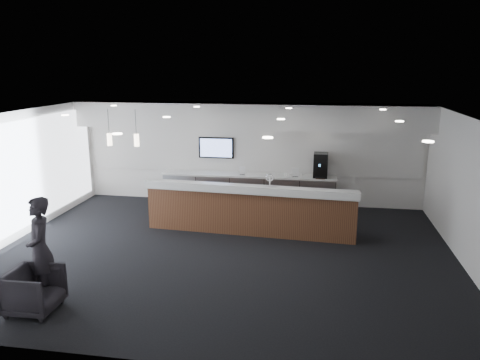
% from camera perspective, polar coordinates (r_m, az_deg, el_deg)
% --- Properties ---
extents(ground, '(10.00, 10.00, 0.00)m').
position_cam_1_polar(ground, '(10.45, -1.98, -8.84)').
color(ground, black).
rests_on(ground, ground).
extents(ceiling, '(10.00, 8.00, 0.02)m').
position_cam_1_polar(ceiling, '(9.70, -2.13, 7.74)').
color(ceiling, black).
rests_on(ceiling, back_wall).
extents(back_wall, '(10.00, 0.02, 3.00)m').
position_cam_1_polar(back_wall, '(13.82, 1.24, 3.29)').
color(back_wall, white).
rests_on(back_wall, ground).
extents(left_wall, '(0.02, 8.00, 3.00)m').
position_cam_1_polar(left_wall, '(11.99, -26.18, 0.22)').
color(left_wall, white).
rests_on(left_wall, ground).
extents(right_wall, '(0.02, 8.00, 3.00)m').
position_cam_1_polar(right_wall, '(10.25, 26.52, -1.93)').
color(right_wall, white).
rests_on(right_wall, ground).
extents(soffit_bulkhead, '(10.00, 0.90, 0.70)m').
position_cam_1_polar(soffit_bulkhead, '(13.22, 0.98, 7.84)').
color(soffit_bulkhead, silver).
rests_on(soffit_bulkhead, back_wall).
extents(alcove_panel, '(9.80, 0.06, 1.40)m').
position_cam_1_polar(alcove_panel, '(13.78, 1.22, 3.68)').
color(alcove_panel, silver).
rests_on(alcove_panel, back_wall).
extents(window_blinds_wall, '(0.04, 7.36, 2.55)m').
position_cam_1_polar(window_blinds_wall, '(11.97, -26.02, 0.21)').
color(window_blinds_wall, silver).
rests_on(window_blinds_wall, left_wall).
extents(back_credenza, '(5.06, 0.66, 0.95)m').
position_cam_1_polar(back_credenza, '(13.70, 1.00, -1.19)').
color(back_credenza, gray).
rests_on(back_credenza, ground).
extents(wall_tv, '(1.05, 0.08, 0.62)m').
position_cam_1_polar(wall_tv, '(13.88, -2.92, 3.95)').
color(wall_tv, black).
rests_on(wall_tv, back_wall).
extents(pendant_left, '(0.12, 0.12, 0.30)m').
position_cam_1_polar(pendant_left, '(11.27, -13.35, 4.38)').
color(pendant_left, '#FFE6C6').
rests_on(pendant_left, ceiling).
extents(pendant_right, '(0.12, 0.12, 0.30)m').
position_cam_1_polar(pendant_right, '(11.56, -16.56, 4.41)').
color(pendant_right, '#FFE6C6').
rests_on(pendant_right, ceiling).
extents(ceiling_can_lights, '(7.00, 5.00, 0.02)m').
position_cam_1_polar(ceiling_can_lights, '(9.70, -2.13, 7.56)').
color(ceiling_can_lights, white).
rests_on(ceiling_can_lights, ceiling).
extents(service_counter, '(5.24, 1.20, 1.49)m').
position_cam_1_polar(service_counter, '(11.54, 1.29, -3.59)').
color(service_counter, '#4E2A1A').
rests_on(service_counter, ground).
extents(coffee_machine, '(0.40, 0.53, 0.69)m').
position_cam_1_polar(coffee_machine, '(13.35, 9.80, 1.80)').
color(coffee_machine, black).
rests_on(coffee_machine, back_credenza).
extents(info_sign_left, '(0.17, 0.03, 0.23)m').
position_cam_1_polar(info_sign_left, '(13.50, 0.28, 1.15)').
color(info_sign_left, white).
rests_on(info_sign_left, back_credenza).
extents(info_sign_right, '(0.19, 0.04, 0.26)m').
position_cam_1_polar(info_sign_right, '(13.32, 6.77, 0.94)').
color(info_sign_right, white).
rests_on(info_sign_right, back_credenza).
extents(armchair, '(0.84, 0.82, 0.75)m').
position_cam_1_polar(armchair, '(8.72, -23.85, -12.21)').
color(armchair, black).
rests_on(armchair, ground).
extents(lounge_guest, '(0.74, 0.81, 1.86)m').
position_cam_1_polar(lounge_guest, '(8.89, -23.18, -7.76)').
color(lounge_guest, black).
rests_on(lounge_guest, ground).
extents(cup_0, '(0.09, 0.09, 0.09)m').
position_cam_1_polar(cup_0, '(13.37, 7.36, 0.60)').
color(cup_0, white).
rests_on(cup_0, back_credenza).
extents(cup_1, '(0.13, 0.13, 0.09)m').
position_cam_1_polar(cup_1, '(13.37, 6.76, 0.62)').
color(cup_1, white).
rests_on(cup_1, back_credenza).
extents(cup_2, '(0.12, 0.12, 0.09)m').
position_cam_1_polar(cup_2, '(13.38, 6.16, 0.64)').
color(cup_2, white).
rests_on(cup_2, back_credenza).
extents(cup_3, '(0.12, 0.12, 0.09)m').
position_cam_1_polar(cup_3, '(13.39, 5.56, 0.67)').
color(cup_3, white).
rests_on(cup_3, back_credenza).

